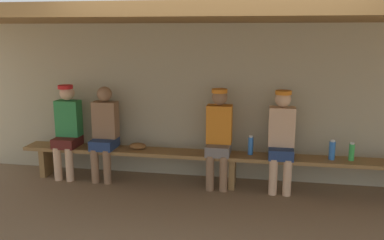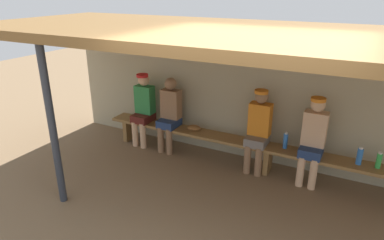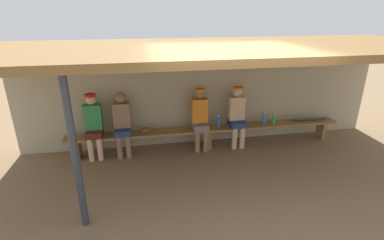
{
  "view_description": "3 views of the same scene",
  "coord_description": "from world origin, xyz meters",
  "views": [
    {
      "loc": [
        0.4,
        -3.8,
        2.09
      ],
      "look_at": [
        -0.48,
        1.09,
        1.02
      ],
      "focal_mm": 38.52,
      "sensor_mm": 36.0,
      "label": 1
    },
    {
      "loc": [
        1.19,
        -3.36,
        2.81
      ],
      "look_at": [
        -1.14,
        1.11,
        0.85
      ],
      "focal_mm": 32.22,
      "sensor_mm": 36.0,
      "label": 2
    },
    {
      "loc": [
        -1.43,
        -4.15,
        2.92
      ],
      "look_at": [
        -0.42,
        1.24,
        0.79
      ],
      "focal_mm": 27.24,
      "sensor_mm": 36.0,
      "label": 3
    }
  ],
  "objects": [
    {
      "name": "water_bottle_clear",
      "position": [
        0.23,
        1.6,
        0.59
      ],
      "size": [
        0.07,
        0.07,
        0.26
      ],
      "color": "blue",
      "rests_on": "bench"
    },
    {
      "name": "dugout_roof",
      "position": [
        0.0,
        0.7,
        2.26
      ],
      "size": [
        8.0,
        2.8,
        0.12
      ],
      "primitive_type": "cube",
      "color": "brown",
      "rests_on": "back_wall"
    },
    {
      "name": "bench",
      "position": [
        0.0,
        1.55,
        0.39
      ],
      "size": [
        6.0,
        0.36,
        0.46
      ],
      "color": "olive",
      "rests_on": "ground"
    },
    {
      "name": "player_in_red",
      "position": [
        -2.39,
        1.55,
        0.75
      ],
      "size": [
        0.34,
        0.42,
        1.34
      ],
      "color": "#591E19",
      "rests_on": "ground"
    },
    {
      "name": "back_wall",
      "position": [
        0.0,
        2.0,
        1.1
      ],
      "size": [
        8.0,
        0.2,
        2.2
      ],
      "primitive_type": "cube",
      "color": "tan",
      "rests_on": "ground"
    },
    {
      "name": "support_post",
      "position": [
        -2.31,
        -0.55,
        1.1
      ],
      "size": [
        0.1,
        0.1,
        2.2
      ],
      "primitive_type": "cylinder",
      "color": "#2D333D",
      "rests_on": "ground"
    },
    {
      "name": "ground_plane",
      "position": [
        0.0,
        0.0,
        0.0
      ],
      "size": [
        24.0,
        24.0,
        0.0
      ],
      "primitive_type": "plane",
      "color": "brown"
    },
    {
      "name": "player_in_blue",
      "position": [
        0.63,
        1.55,
        0.75
      ],
      "size": [
        0.34,
        0.42,
        1.34
      ],
      "color": "navy",
      "rests_on": "ground"
    },
    {
      "name": "player_leftmost",
      "position": [
        -1.82,
        1.55,
        0.73
      ],
      "size": [
        0.34,
        0.42,
        1.34
      ],
      "color": "navy",
      "rests_on": "ground"
    },
    {
      "name": "water_bottle_green",
      "position": [
        1.28,
        1.56,
        0.59
      ],
      "size": [
        0.08,
        0.08,
        0.26
      ],
      "color": "blue",
      "rests_on": "bench"
    },
    {
      "name": "baseball_glove_dark_brown",
      "position": [
        -1.35,
        1.57,
        0.51
      ],
      "size": [
        0.25,
        0.19,
        0.09
      ],
      "primitive_type": "ellipsoid",
      "rotation": [
        0.0,
        0.0,
        3.22
      ],
      "color": "brown",
      "rests_on": "bench"
    },
    {
      "name": "player_with_sunglasses",
      "position": [
        -0.19,
        1.55,
        0.75
      ],
      "size": [
        0.34,
        0.42,
        1.34
      ],
      "color": "slate",
      "rests_on": "ground"
    },
    {
      "name": "water_bottle_orange",
      "position": [
        1.52,
        1.56,
        0.57
      ],
      "size": [
        0.07,
        0.07,
        0.24
      ],
      "color": "green",
      "rests_on": "bench"
    }
  ]
}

